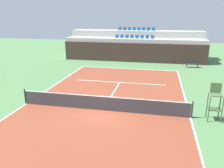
{
  "coord_description": "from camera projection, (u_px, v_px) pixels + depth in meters",
  "views": [
    {
      "loc": [
        3.39,
        -13.01,
        5.94
      ],
      "look_at": [
        0.21,
        2.0,
        1.2
      ],
      "focal_mm": 36.13,
      "sensor_mm": 36.0,
      "label": 1
    }
  ],
  "objects": [
    {
      "name": "stands_tier_lower",
      "position": [
        134.0,
        49.0,
        30.32
      ],
      "size": [
        18.44,
        2.4,
        2.93
      ],
      "primitive_type": "cube",
      "color": "#9E9E99",
      "rests_on": "ground_plane"
    },
    {
      "name": "seating_row_lower",
      "position": [
        134.0,
        37.0,
        29.94
      ],
      "size": [
        5.18,
        0.44,
        0.44
      ],
      "color": "#145193",
      "rests_on": "stands_tier_lower"
    },
    {
      "name": "umpire_chair",
      "position": [
        215.0,
        101.0,
        12.97
      ],
      "size": [
        0.76,
        0.66,
        2.2
      ],
      "color": "#334C2D",
      "rests_on": "ground_plane"
    },
    {
      "name": "sideline_right",
      "position": [
        190.0,
        118.0,
        13.51
      ],
      "size": [
        0.1,
        24.0,
        0.0
      ],
      "primitive_type": "cube",
      "color": "white",
      "rests_on": "court_surface"
    },
    {
      "name": "stands_tier_upper",
      "position": [
        136.0,
        44.0,
        32.43
      ],
      "size": [
        18.44,
        2.4,
        3.8
      ],
      "primitive_type": "cube",
      "color": "#9E9E99",
      "rests_on": "ground_plane"
    },
    {
      "name": "back_wall",
      "position": [
        133.0,
        53.0,
        29.13
      ],
      "size": [
        18.44,
        0.3,
        2.45
      ],
      "primitive_type": "cube",
      "color": "#33231E",
      "rests_on": "ground_plane"
    },
    {
      "name": "centre_service_line",
      "position": [
        113.0,
        94.0,
        17.58
      ],
      "size": [
        0.1,
        6.4,
        0.0
      ],
      "primitive_type": "cube",
      "color": "white",
      "rests_on": "court_surface"
    },
    {
      "name": "tennis_net",
      "position": [
        102.0,
        103.0,
        14.44
      ],
      "size": [
        11.08,
        0.08,
        1.07
      ],
      "color": "black",
      "rests_on": "court_surface"
    },
    {
      "name": "sideline_left",
      "position": [
        27.0,
        104.0,
        15.66
      ],
      "size": [
        0.1,
        24.0,
        0.0
      ],
      "primitive_type": "cube",
      "color": "white",
      "rests_on": "court_surface"
    },
    {
      "name": "baseline_far",
      "position": [
        128.0,
        69.0,
        25.76
      ],
      "size": [
        11.0,
        0.1,
        0.0
      ],
      "primitive_type": "cube",
      "color": "white",
      "rests_on": "court_surface"
    },
    {
      "name": "service_line_far",
      "position": [
        120.0,
        82.0,
        20.57
      ],
      "size": [
        8.26,
        0.1,
        0.0
      ],
      "primitive_type": "cube",
      "color": "white",
      "rests_on": "court_surface"
    },
    {
      "name": "court_surface",
      "position": [
        102.0,
        110.0,
        14.59
      ],
      "size": [
        11.0,
        24.0,
        0.01
      ],
      "primitive_type": "cube",
      "color": "brown",
      "rests_on": "ground_plane"
    },
    {
      "name": "player_bench",
      "position": [
        192.0,
        63.0,
        26.28
      ],
      "size": [
        1.5,
        0.4,
        0.85
      ],
      "color": "#232328",
      "rests_on": "ground_plane"
    },
    {
      "name": "seating_row_upper",
      "position": [
        137.0,
        29.0,
        31.92
      ],
      "size": [
        5.18,
        0.44,
        0.44
      ],
      "color": "#145193",
      "rests_on": "stands_tier_upper"
    },
    {
      "name": "ground_plane",
      "position": [
        102.0,
        110.0,
        14.59
      ],
      "size": [
        80.0,
        80.0,
        0.0
      ],
      "primitive_type": "plane",
      "color": "#477042"
    }
  ]
}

